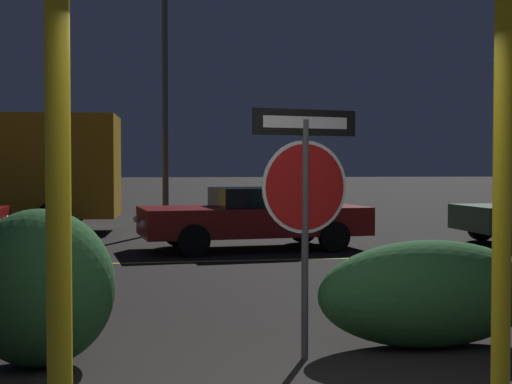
{
  "coord_description": "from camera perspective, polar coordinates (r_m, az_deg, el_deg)",
  "views": [
    {
      "loc": [
        -0.93,
        -4.12,
        1.62
      ],
      "look_at": [
        0.64,
        5.07,
        1.32
      ],
      "focal_mm": 50.0,
      "sensor_mm": 36.0,
      "label": 1
    }
  ],
  "objects": [
    {
      "name": "yellow_pole_right",
      "position": [
        4.87,
        19.1,
        -0.56
      ],
      "size": [
        0.12,
        0.12,
        2.85
      ],
      "primitive_type": "cylinder",
      "color": "yellow",
      "rests_on": "ground_plane"
    },
    {
      "name": "stop_sign",
      "position": [
        6.03,
        3.94,
        0.64
      ],
      "size": [
        0.93,
        0.22,
        2.12
      ],
      "rotation": [
        0.0,
        0.0,
        0.21
      ],
      "color": "#4C4C51",
      "rests_on": "ground_plane"
    },
    {
      "name": "passing_car_2",
      "position": [
        14.33,
        -0.16,
        -2.0
      ],
      "size": [
        4.7,
        2.37,
        1.24
      ],
      "rotation": [
        0.0,
        0.0,
        1.67
      ],
      "color": "maroon",
      "rests_on": "ground_plane"
    },
    {
      "name": "hedge_bush_2",
      "position": [
        6.71,
        13.7,
        -7.9
      ],
      "size": [
        2.08,
        0.83,
        0.97
      ],
      "primitive_type": "ellipsoid",
      "color": "#2D6633",
      "rests_on": "ground_plane"
    },
    {
      "name": "yellow_pole_left",
      "position": [
        4.15,
        -15.54,
        0.26
      ],
      "size": [
        0.14,
        0.14,
        3.02
      ],
      "primitive_type": "cylinder",
      "color": "yellow",
      "rests_on": "ground_plane"
    },
    {
      "name": "hedge_bush_1",
      "position": [
        6.14,
        -16.92,
        -7.33
      ],
      "size": [
        1.22,
        1.01,
        1.3
      ],
      "primitive_type": "ellipsoid",
      "color": "#285B2D",
      "rests_on": "ground_plane"
    },
    {
      "name": "street_lamp",
      "position": [
        18.69,
        -7.3,
        12.55
      ],
      "size": [
        0.49,
        0.49,
        7.65
      ],
      "color": "#4C4C51",
      "rests_on": "ground_plane"
    },
    {
      "name": "road_center_stripe",
      "position": [
        12.5,
        -5.38,
        -5.57
      ],
      "size": [
        32.71,
        0.12,
        0.01
      ],
      "primitive_type": "cube",
      "color": "gold",
      "rests_on": "ground_plane"
    }
  ]
}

